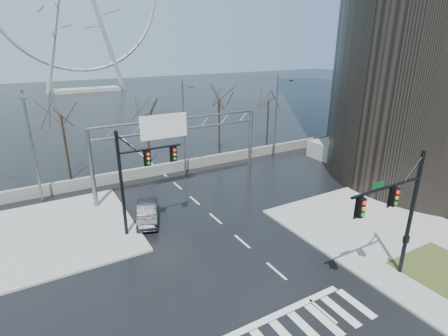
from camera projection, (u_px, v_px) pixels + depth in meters
ground at (276, 271)px, 21.99m from camera, size 260.00×260.00×0.00m
sidewalk_right_ext at (359, 219)px, 28.29m from camera, size 12.00×10.00×0.15m
sidewalk_far at (64, 230)px, 26.58m from camera, size 10.00×12.00×0.15m
grass_strip at (439, 267)px, 22.09m from camera, size 5.00×4.00×0.02m
tower_podium at (428, 154)px, 41.77m from camera, size 22.00×18.00×2.00m
barrier_wall at (163, 169)px, 38.10m from camera, size 52.00×0.50×1.10m
signal_mast_near at (399, 208)px, 19.45m from camera, size 5.52×0.41×8.00m
signal_mast_far at (137, 172)px, 24.89m from camera, size 4.72×0.41×8.00m
sign_gantry at (176, 139)px, 32.24m from camera, size 16.36×0.40×7.60m
streetlight_left at (31, 140)px, 29.16m from camera, size 0.50×2.55×10.00m
streetlight_mid at (185, 122)px, 35.72m from camera, size 0.50×2.55×10.00m
streetlight_right at (278, 111)px, 41.35m from camera, size 0.50×2.55×10.00m
tree_left at (62, 123)px, 34.88m from camera, size 3.75×3.75×7.50m
tree_center at (147, 120)px, 40.19m from camera, size 3.25×3.25×6.50m
tree_right at (219, 105)px, 43.24m from camera, size 3.90×3.90×7.80m
tree_far_right at (268, 105)px, 47.68m from camera, size 3.40×3.40×6.80m
car at (147, 213)px, 27.91m from camera, size 2.97×4.79×1.49m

